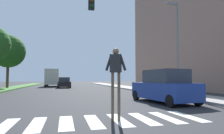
{
  "coord_description": "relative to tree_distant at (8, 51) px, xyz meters",
  "views": [
    {
      "loc": [
        -0.97,
        1.27,
        1.44
      ],
      "look_at": [
        4.06,
        21.66,
        2.7
      ],
      "focal_mm": 30.87,
      "sensor_mm": 36.0,
      "label": 1
    }
  ],
  "objects": [
    {
      "name": "ground_plane",
      "position": [
        8.79,
        -1.18,
        -5.3
      ],
      "size": [
        140.0,
        140.0,
        0.0
      ],
      "primitive_type": "plane",
      "color": "#2D2D30"
    },
    {
      "name": "crosswalk",
      "position": [
        8.79,
        -23.35,
        -5.29
      ],
      "size": [
        7.65,
        2.2,
        0.01
      ],
      "color": "silver",
      "rests_on": "ground_plane"
    },
    {
      "name": "median_strip",
      "position": [
        0.46,
        -3.18,
        -5.22
      ],
      "size": [
        2.59,
        64.0,
        0.15
      ],
      "primitive_type": "cube",
      "color": "#477A38",
      "rests_on": "ground_plane"
    },
    {
      "name": "tree_distant",
      "position": [
        0.0,
        0.0,
        0.0
      ],
      "size": [
        4.65,
        4.65,
        7.49
      ],
      "color": "#4C3823",
      "rests_on": "median_strip"
    },
    {
      "name": "apartment_block_right",
      "position": [
        28.25,
        -9.18,
        4.58
      ],
      "size": [
        11.81,
        34.82,
        19.74
      ],
      "primitive_type": "cube",
      "color": "#937060",
      "rests_on": "ground_plane"
    },
    {
      "name": "sidewalk_right",
      "position": [
        17.15,
        -3.18,
        -5.22
      ],
      "size": [
        3.0,
        64.0,
        0.15
      ],
      "primitive_type": "cube",
      "color": "#9E9991",
      "rests_on": "ground_plane"
    },
    {
      "name": "street_lamp_right",
      "position": [
        16.56,
        -16.22,
        -0.7
      ],
      "size": [
        1.02,
        0.24,
        7.5
      ],
      "color": "slate",
      "rests_on": "sidewalk_right"
    },
    {
      "name": "pedestrian_performer",
      "position": [
        9.53,
        -23.52,
        -3.64
      ],
      "size": [
        0.72,
        0.39,
        2.49
      ],
      "color": "brown",
      "rests_on": "ground_plane"
    },
    {
      "name": "suv_crossing",
      "position": [
        13.64,
        -19.36,
        -4.37
      ],
      "size": [
        2.44,
        4.79,
        1.97
      ],
      "color": "navy",
      "rests_on": "ground_plane"
    },
    {
      "name": "sedan_midblock",
      "position": [
        7.75,
        1.07,
        -4.54
      ],
      "size": [
        2.11,
        4.28,
        1.63
      ],
      "color": "black",
      "rests_on": "ground_plane"
    },
    {
      "name": "truck_box_delivery",
      "position": [
        5.7,
        6.9,
        -3.66
      ],
      "size": [
        2.4,
        6.2,
        3.1
      ],
      "color": "#B7B7BC",
      "rests_on": "ground_plane"
    }
  ]
}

